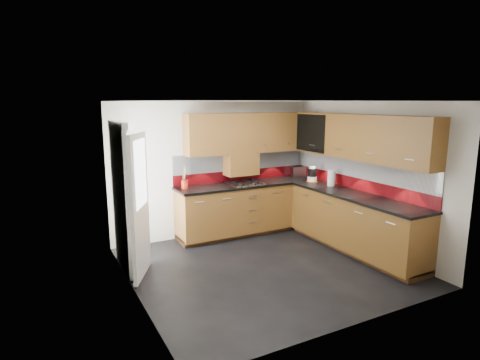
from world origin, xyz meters
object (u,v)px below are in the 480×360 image
food_processor (312,175)px  utensil_pot (185,183)px  toaster (298,171)px  gas_hob (245,183)px

food_processor → utensil_pot: bearing=166.8°
toaster → utensil_pot: bearing=-179.1°
food_processor → gas_hob: bearing=162.0°
gas_hob → food_processor: (1.19, -0.39, 0.12)m
toaster → food_processor: (-0.11, -0.58, 0.03)m
utensil_pot → food_processor: 2.36m
utensil_pot → food_processor: (2.29, -0.54, 0.04)m
utensil_pot → toaster: 2.40m
utensil_pot → food_processor: utensil_pot is taller
utensil_pot → gas_hob: bearing=-7.7°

